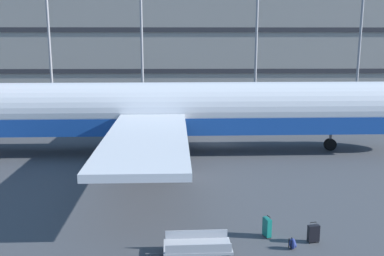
% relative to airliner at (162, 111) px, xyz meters
% --- Properties ---
extents(ground_plane, '(600.00, 600.00, 0.00)m').
position_rel_airliner_xyz_m(ground_plane, '(4.06, 1.67, -3.10)').
color(ground_plane, '#424449').
extents(terminal_structure, '(124.52, 21.82, 19.39)m').
position_rel_airliner_xyz_m(terminal_structure, '(4.06, 49.44, 6.60)').
color(terminal_structure, gray).
rests_on(terminal_structure, ground_plane).
extents(airliner, '(38.42, 30.92, 10.90)m').
position_rel_airliner_xyz_m(airliner, '(0.00, 0.00, 0.00)').
color(airliner, silver).
rests_on(airliner, ground_plane).
extents(light_mast_left, '(1.80, 0.50, 22.87)m').
position_rel_airliner_xyz_m(light_mast_left, '(-17.19, 30.84, 10.05)').
color(light_mast_left, gray).
rests_on(light_mast_left, ground_plane).
extents(light_mast_center_left, '(1.80, 0.50, 19.81)m').
position_rel_airliner_xyz_m(light_mast_center_left, '(-4.30, 30.84, 8.47)').
color(light_mast_center_left, gray).
rests_on(light_mast_center_left, ground_plane).
extents(light_mast_center_right, '(1.80, 0.50, 20.35)m').
position_rel_airliner_xyz_m(light_mast_center_right, '(11.83, 30.84, 8.75)').
color(light_mast_center_right, gray).
rests_on(light_mast_center_right, ground_plane).
extents(light_mast_right, '(1.80, 0.50, 21.74)m').
position_rel_airliner_xyz_m(light_mast_right, '(26.53, 30.84, 9.46)').
color(light_mast_right, gray).
rests_on(light_mast_right, ground_plane).
extents(suitcase_red, '(0.51, 0.31, 0.87)m').
position_rel_airliner_xyz_m(suitcase_red, '(6.94, -14.84, -2.70)').
color(suitcase_red, black).
rests_on(suitcase_red, ground_plane).
extents(suitcase_laid_flat, '(0.34, 0.50, 0.93)m').
position_rel_airliner_xyz_m(suitcase_laid_flat, '(5.12, -14.29, -2.65)').
color(suitcase_laid_flat, '#147266').
rests_on(suitcase_laid_flat, ground_plane).
extents(backpack_purple, '(0.34, 0.37, 0.51)m').
position_rel_airliner_xyz_m(backpack_purple, '(5.95, -15.40, -2.87)').
color(backpack_purple, navy).
rests_on(backpack_purple, ground_plane).
extents(baggage_cart, '(3.32, 1.40, 0.82)m').
position_rel_airliner_xyz_m(baggage_cart, '(2.11, -15.98, -2.67)').
color(baggage_cart, '#B7B7BC').
rests_on(baggage_cart, ground_plane).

